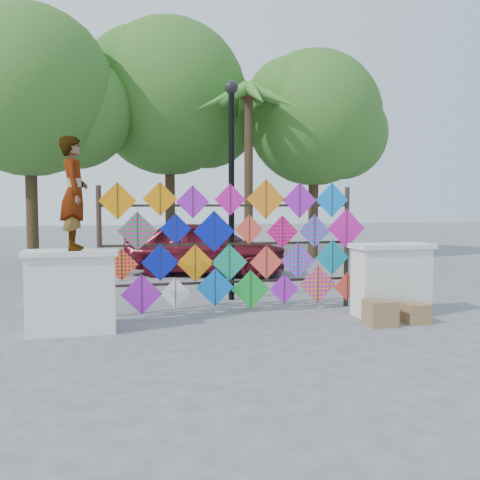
# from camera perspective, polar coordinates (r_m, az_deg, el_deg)

# --- Properties ---
(ground) EXTENTS (80.00, 80.00, 0.00)m
(ground) POSITION_cam_1_polar(r_m,az_deg,el_deg) (9.14, -0.01, -8.64)
(ground) COLOR gray
(ground) RESTS_ON ground
(parapet_left) EXTENTS (1.40, 0.65, 1.28)m
(parapet_left) POSITION_cam_1_polar(r_m,az_deg,el_deg) (8.61, -17.52, -5.21)
(parapet_left) COLOR silver
(parapet_left) RESTS_ON ground
(parapet_right) EXTENTS (1.40, 0.65, 1.28)m
(parapet_right) POSITION_cam_1_polar(r_m,az_deg,el_deg) (9.82, 15.82, -4.05)
(parapet_right) COLOR silver
(parapet_right) RESTS_ON ground
(kite_rack) EXTENTS (4.97, 0.24, 2.43)m
(kite_rack) POSITION_cam_1_polar(r_m,az_deg,el_deg) (9.69, -0.36, -0.65)
(kite_rack) COLOR #32241B
(kite_rack) RESTS_ON ground
(tree_west) EXTENTS (5.85, 5.20, 8.01)m
(tree_west) POSITION_cam_1_polar(r_m,az_deg,el_deg) (18.17, -21.27, 14.45)
(tree_west) COLOR #45331D
(tree_west) RESTS_ON ground
(tree_mid) EXTENTS (6.30, 5.60, 8.61)m
(tree_mid) POSITION_cam_1_polar(r_m,az_deg,el_deg) (20.18, -7.26, 14.75)
(tree_mid) COLOR #45331D
(tree_mid) RESTS_ON ground
(tree_east) EXTENTS (5.40, 4.80, 7.42)m
(tree_east) POSITION_cam_1_polar(r_m,az_deg,el_deg) (19.79, 8.13, 12.64)
(tree_east) COLOR #45331D
(tree_east) RESTS_ON ground
(palm_tree) EXTENTS (3.62, 3.62, 5.83)m
(palm_tree) POSITION_cam_1_polar(r_m,az_deg,el_deg) (17.47, 0.93, 13.73)
(palm_tree) COLOR #45331D
(palm_tree) RESTS_ON ground
(vendor_woman) EXTENTS (0.42, 0.63, 1.72)m
(vendor_woman) POSITION_cam_1_polar(r_m,az_deg,el_deg) (8.50, -17.29, 4.77)
(vendor_woman) COLOR #99999E
(vendor_woman) RESTS_ON parapet_left
(sedan) EXTENTS (4.83, 3.50, 1.53)m
(sedan) POSITION_cam_1_polar(r_m,az_deg,el_deg) (14.81, -3.63, -0.79)
(sedan) COLOR #5B0F1C
(sedan) RESTS_ON ground
(lamppost) EXTENTS (0.28, 0.28, 4.46)m
(lamppost) POSITION_cam_1_polar(r_m,az_deg,el_deg) (10.96, -0.92, 7.62)
(lamppost) COLOR black
(lamppost) RESTS_ON ground
(cardboard_box_near) EXTENTS (0.46, 0.41, 0.41)m
(cardboard_box_near) POSITION_cam_1_polar(r_m,az_deg,el_deg) (9.07, 14.72, -7.54)
(cardboard_box_near) COLOR olive
(cardboard_box_near) RESTS_ON ground
(cardboard_box_far) EXTENTS (0.39, 0.36, 0.33)m
(cardboard_box_far) POSITION_cam_1_polar(r_m,az_deg,el_deg) (9.43, 18.23, -7.44)
(cardboard_box_far) COLOR olive
(cardboard_box_far) RESTS_ON ground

